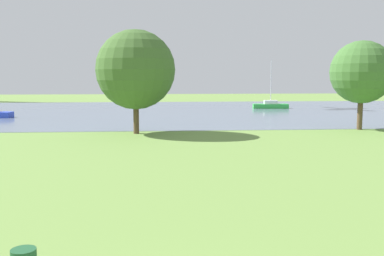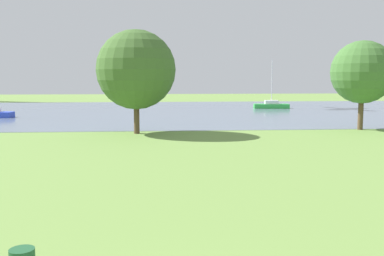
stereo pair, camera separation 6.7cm
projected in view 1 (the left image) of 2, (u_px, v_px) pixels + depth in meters
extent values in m
plane|color=olive|center=(163.00, 146.00, 29.25)|extent=(160.00, 160.00, 0.00)
cube|color=slate|center=(159.00, 111.00, 56.97)|extent=(140.00, 40.00, 0.02)
cube|color=green|center=(271.00, 106.00, 62.20)|extent=(4.93, 2.00, 0.60)
cube|color=white|center=(271.00, 102.00, 62.14)|extent=(1.91, 1.28, 0.50)
cylinder|color=silver|center=(271.00, 82.00, 61.81)|extent=(0.10, 0.10, 6.06)
cylinder|color=brown|center=(136.00, 116.00, 35.51)|extent=(0.44, 0.44, 2.86)
sphere|color=#40642C|center=(135.00, 70.00, 35.09)|extent=(6.22, 6.22, 6.22)
cylinder|color=brown|center=(360.00, 112.00, 38.08)|extent=(0.44, 0.44, 3.02)
sphere|color=#406E31|center=(362.00, 72.00, 37.68)|extent=(5.26, 5.26, 5.26)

